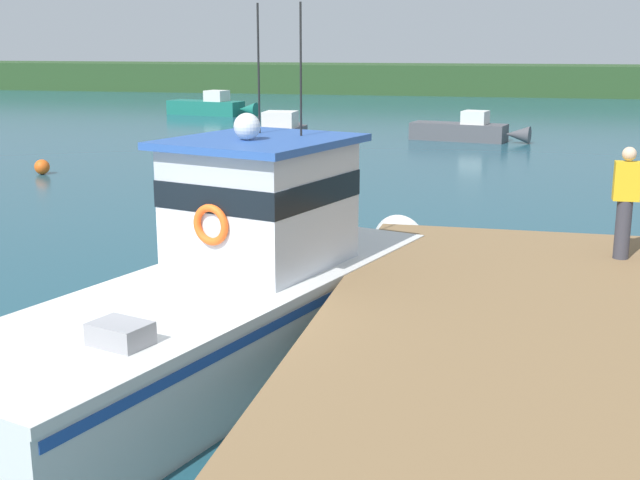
{
  "coord_description": "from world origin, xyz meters",
  "views": [
    {
      "loc": [
        3.9,
        -9.43,
        4.28
      ],
      "look_at": [
        1.2,
        2.25,
        1.4
      ],
      "focal_mm": 46.51,
      "sensor_mm": 36.0,
      "label": 1
    }
  ],
  "objects_px": {
    "moored_boat_far_left": "(278,138)",
    "moored_boat_outer_mooring": "(211,107)",
    "moored_boat_far_right": "(467,130)",
    "mooring_buoy_inshore": "(42,167)",
    "main_fishing_boat": "(236,289)",
    "deckhand_by_the_boat": "(625,200)"
  },
  "relations": [
    {
      "from": "deckhand_by_the_boat",
      "to": "moored_boat_far_left",
      "type": "height_order",
      "value": "deckhand_by_the_boat"
    },
    {
      "from": "main_fishing_boat",
      "to": "moored_boat_outer_mooring",
      "type": "bearing_deg",
      "value": 110.82
    },
    {
      "from": "moored_boat_far_left",
      "to": "moored_boat_far_right",
      "type": "bearing_deg",
      "value": 36.67
    },
    {
      "from": "moored_boat_far_left",
      "to": "mooring_buoy_inshore",
      "type": "relative_size",
      "value": 12.37
    },
    {
      "from": "main_fishing_boat",
      "to": "mooring_buoy_inshore",
      "type": "distance_m",
      "value": 18.27
    },
    {
      "from": "main_fishing_boat",
      "to": "deckhand_by_the_boat",
      "type": "height_order",
      "value": "main_fishing_boat"
    },
    {
      "from": "moored_boat_far_right",
      "to": "mooring_buoy_inshore",
      "type": "distance_m",
      "value": 18.31
    },
    {
      "from": "moored_boat_outer_mooring",
      "to": "mooring_buoy_inshore",
      "type": "xyz_separation_m",
      "value": [
        2.45,
        -22.64,
        -0.26
      ]
    },
    {
      "from": "moored_boat_far_left",
      "to": "moored_boat_outer_mooring",
      "type": "distance_m",
      "value": 17.37
    },
    {
      "from": "deckhand_by_the_boat",
      "to": "moored_boat_far_left",
      "type": "distance_m",
      "value": 22.26
    },
    {
      "from": "moored_boat_outer_mooring",
      "to": "mooring_buoy_inshore",
      "type": "relative_size",
      "value": 11.85
    },
    {
      "from": "moored_boat_outer_mooring",
      "to": "mooring_buoy_inshore",
      "type": "bearing_deg",
      "value": -83.82
    },
    {
      "from": "moored_boat_outer_mooring",
      "to": "moored_boat_far_right",
      "type": "bearing_deg",
      "value": -32.37
    },
    {
      "from": "deckhand_by_the_boat",
      "to": "main_fishing_boat",
      "type": "bearing_deg",
      "value": -157.43
    },
    {
      "from": "main_fishing_boat",
      "to": "moored_boat_far_left",
      "type": "bearing_deg",
      "value": 104.43
    },
    {
      "from": "deckhand_by_the_boat",
      "to": "mooring_buoy_inshore",
      "type": "relative_size",
      "value": 3.3
    },
    {
      "from": "moored_boat_far_right",
      "to": "moored_boat_far_left",
      "type": "distance_m",
      "value": 8.91
    },
    {
      "from": "main_fishing_boat",
      "to": "deckhand_by_the_boat",
      "type": "distance_m",
      "value": 5.7
    },
    {
      "from": "mooring_buoy_inshore",
      "to": "deckhand_by_the_boat",
      "type": "bearing_deg",
      "value": -35.68
    },
    {
      "from": "moored_boat_far_right",
      "to": "moored_boat_outer_mooring",
      "type": "relative_size",
      "value": 0.91
    },
    {
      "from": "moored_boat_outer_mooring",
      "to": "mooring_buoy_inshore",
      "type": "distance_m",
      "value": 22.77
    },
    {
      "from": "moored_boat_far_left",
      "to": "moored_boat_outer_mooring",
      "type": "relative_size",
      "value": 1.04
    }
  ]
}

